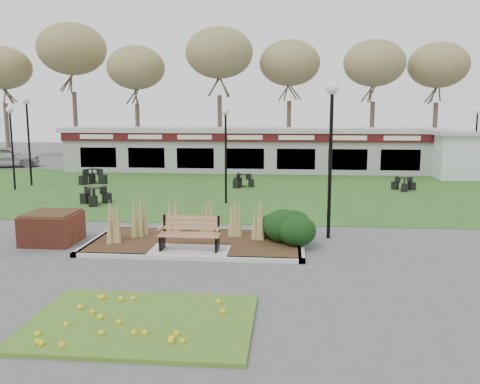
# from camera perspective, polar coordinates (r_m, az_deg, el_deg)

# --- Properties ---
(ground) EXTENTS (100.00, 100.00, 0.00)m
(ground) POSITION_cam_1_polar(r_m,az_deg,el_deg) (14.25, -5.78, -7.13)
(ground) COLOR #515154
(ground) RESTS_ON ground
(lawn) EXTENTS (34.00, 16.00, 0.02)m
(lawn) POSITION_cam_1_polar(r_m,az_deg,el_deg) (25.87, -0.64, 0.26)
(lawn) COLOR #23561B
(lawn) RESTS_ON ground
(flower_bed) EXTENTS (4.20, 3.00, 0.16)m
(flower_bed) POSITION_cam_1_polar(r_m,az_deg,el_deg) (10.01, -11.03, -13.98)
(flower_bed) COLOR #467521
(flower_bed) RESTS_ON ground
(planting_bed) EXTENTS (6.75, 3.40, 1.27)m
(planting_bed) POSITION_cam_1_polar(r_m,az_deg,el_deg) (15.27, -0.10, -4.57)
(planting_bed) COLOR #302113
(planting_bed) RESTS_ON ground
(park_bench) EXTENTS (1.70, 0.66, 0.93)m
(park_bench) POSITION_cam_1_polar(r_m,az_deg,el_deg) (14.34, -5.62, -4.60)
(park_bench) COLOR #A66D4B
(park_bench) RESTS_ON ground
(brick_planter) EXTENTS (1.50, 1.50, 0.95)m
(brick_planter) POSITION_cam_1_polar(r_m,az_deg,el_deg) (16.45, -20.36, -3.76)
(brick_planter) COLOR brown
(brick_planter) RESTS_ON ground
(food_pavilion) EXTENTS (24.60, 3.40, 2.90)m
(food_pavilion) POSITION_cam_1_polar(r_m,az_deg,el_deg) (33.59, 0.79, 4.80)
(food_pavilion) COLOR gray
(food_pavilion) RESTS_ON ground
(service_hut) EXTENTS (4.40, 3.40, 2.83)m
(service_hut) POSITION_cam_1_polar(r_m,az_deg,el_deg) (33.32, 24.37, 3.92)
(service_hut) COLOR silver
(service_hut) RESTS_ON ground
(tree_backdrop) EXTENTS (47.24, 5.24, 10.36)m
(tree_backdrop) POSITION_cam_1_polar(r_m,az_deg,el_deg) (41.74, 1.74, 15.09)
(tree_backdrop) COLOR #47382B
(tree_backdrop) RESTS_ON ground
(lamp_post_near_right) EXTENTS (0.40, 0.40, 4.86)m
(lamp_post_near_right) POSITION_cam_1_polar(r_m,az_deg,el_deg) (15.86, 10.21, 7.40)
(lamp_post_near_right) COLOR black
(lamp_post_near_right) RESTS_ON ground
(lamp_post_mid_left) EXTENTS (0.35, 0.35, 4.21)m
(lamp_post_mid_left) POSITION_cam_1_polar(r_m,az_deg,el_deg) (28.03, -24.33, 6.43)
(lamp_post_mid_left) COLOR black
(lamp_post_mid_left) RESTS_ON ground
(lamp_post_mid_right) EXTENTS (0.34, 0.34, 4.15)m
(lamp_post_mid_right) POSITION_cam_1_polar(r_m,az_deg,el_deg) (21.73, -1.62, 6.57)
(lamp_post_mid_right) COLOR black
(lamp_post_mid_right) RESTS_ON ground
(lamp_post_far_right) EXTENTS (0.35, 0.35, 4.18)m
(lamp_post_far_right) POSITION_cam_1_polar(r_m,az_deg,el_deg) (32.27, 25.03, 6.57)
(lamp_post_far_right) COLOR black
(lamp_post_far_right) RESTS_ON ground
(lamp_post_far_left) EXTENTS (0.39, 0.39, 4.72)m
(lamp_post_far_left) POSITION_cam_1_polar(r_m,az_deg,el_deg) (29.32, -22.75, 7.33)
(lamp_post_far_left) COLOR black
(lamp_post_far_left) RESTS_ON ground
(bistro_set_a) EXTENTS (1.38, 1.53, 0.81)m
(bistro_set_a) POSITION_cam_1_polar(r_m,az_deg,el_deg) (29.15, -16.20, 1.45)
(bistro_set_a) COLOR black
(bistro_set_a) RESTS_ON ground
(bistro_set_b) EXTENTS (1.33, 1.30, 0.72)m
(bistro_set_b) POSITION_cam_1_polar(r_m,az_deg,el_deg) (22.62, -15.96, -0.72)
(bistro_set_b) COLOR black
(bistro_set_b) RESTS_ON ground
(bistro_set_c) EXTENTS (1.20, 1.13, 0.65)m
(bistro_set_c) POSITION_cam_1_polar(r_m,az_deg,el_deg) (26.89, 17.91, 0.64)
(bistro_set_c) COLOR black
(bistro_set_c) RESTS_ON ground
(bistro_set_d) EXTENTS (1.15, 1.28, 0.68)m
(bistro_set_d) POSITION_cam_1_polar(r_m,az_deg,el_deg) (26.78, 0.20, 1.07)
(bistro_set_d) COLOR black
(bistro_set_d) RESTS_ON ground
(car_silver) EXTENTS (4.83, 3.42, 1.53)m
(car_silver) POSITION_cam_1_polar(r_m,az_deg,el_deg) (39.97, -24.78, 3.62)
(car_silver) COLOR #AFAFB4
(car_silver) RESTS_ON ground
(car_black) EXTENTS (4.00, 2.07, 1.26)m
(car_black) POSITION_cam_1_polar(r_m,az_deg,el_deg) (36.27, -12.17, 3.57)
(car_black) COLOR black
(car_black) RESTS_ON ground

